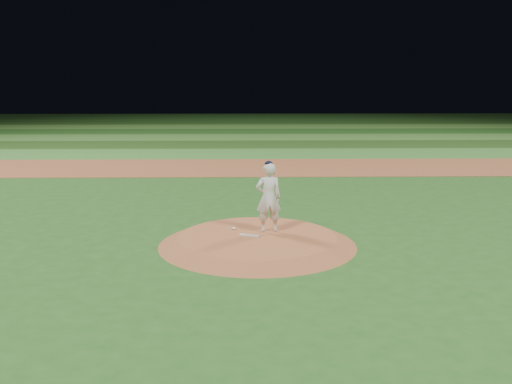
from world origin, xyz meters
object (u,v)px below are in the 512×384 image
Objects in this scene: rosin_bag at (234,228)px; pitcher_on_mound at (268,197)px; pitchers_mound at (257,240)px; pitching_rubber at (249,235)px.

rosin_bag is 1.41m from pitcher_on_mound.
pitching_rubber is at bearing 178.69° from pitchers_mound.
rosin_bag reaches higher than pitching_rubber.
pitchers_mound is at bearing -125.30° from pitcher_on_mound.
pitching_rubber is 0.28× the size of pitcher_on_mound.
pitcher_on_mound reaches higher than pitchers_mound.
pitcher_on_mound is (0.32, 0.46, 1.13)m from pitchers_mound.
pitcher_on_mound is (0.55, 0.45, 0.99)m from pitching_rubber.
pitching_rubber reaches higher than pitchers_mound.
rosin_bag is (-0.45, 0.69, 0.02)m from pitching_rubber.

